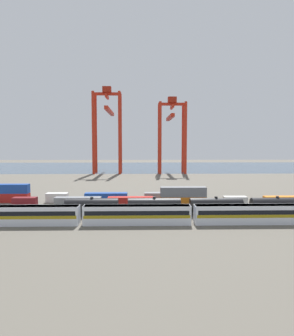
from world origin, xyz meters
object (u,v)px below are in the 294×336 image
Objects in this scene: shipping_container_1 at (78,202)px; shipping_container_11 at (155,197)px; gantry_crane_central at (172,127)px; shipping_container_3 at (183,202)px; passenger_train at (137,214)px; shipping_container_0 at (25,202)px; freight_tank_row at (185,207)px; gantry_crane_west at (108,121)px; shipping_container_5 at (235,201)px.

shipping_container_1 and shipping_container_11 have the same top height.
shipping_container_1 is 21.74m from shipping_container_11.
shipping_container_3 is at bearing -94.05° from gantry_crane_central.
passenger_train is 11.22× the size of shipping_container_0.
gantry_crane_central is at bearing 85.79° from freight_tank_row.
shipping_container_11 is at bearing -75.99° from gantry_crane_west.
shipping_container_5 and shipping_container_11 have the same top height.
passenger_train is at bearing -81.22° from gantry_crane_west.
gantry_crane_west is (-22.84, 91.56, 28.69)m from shipping_container_11.
shipping_container_0 is 0.50× the size of shipping_container_1.
shipping_container_3 is 106.93m from gantry_crane_west.
shipping_container_1 is 1.00× the size of shipping_container_3.
freight_tank_row reaches higher than shipping_container_1.
gantry_crane_central is (18.97, 115.41, 24.53)m from passenger_train.
shipping_container_11 is 98.63m from gantry_crane_west.
freight_tank_row is 4.54× the size of shipping_container_3.
passenger_train is 5.60× the size of shipping_container_3.
shipping_container_5 is 1.00× the size of shipping_container_11.
freight_tank_row is at bearing -14.58° from shipping_container_0.
shipping_container_3 is 101.07m from gantry_crane_central.
passenger_train reaches higher than shipping_container_1.
shipping_container_1 is at bearing -88.69° from gantry_crane_west.
shipping_container_0 is 0.14× the size of gantry_crane_central.
gantry_crane_central reaches higher than shipping_container_0.
shipping_container_0 is 1.00× the size of shipping_container_5.
shipping_container_3 is at bearing 84.28° from freight_tank_row.
gantry_crane_central reaches higher than freight_tank_row.
gantry_crane_west is at bearing 98.78° from passenger_train.
shipping_container_1 is at bearing 180.00° from shipping_container_3.
shipping_container_11 is at bearing 109.26° from freight_tank_row.
shipping_container_5 is 22.20m from shipping_container_11.
gantry_crane_west is at bearing 178.53° from gantry_crane_central.
gantry_crane_west is at bearing 106.95° from shipping_container_3.
shipping_container_1 and shipping_container_5 have the same top height.
shipping_container_1 is 0.25× the size of gantry_crane_west.
gantry_crane_west is (11.65, 98.54, 28.69)m from shipping_container_0.
passenger_train is 120.98m from gantry_crane_west.
shipping_container_0 and shipping_container_1 have the same top height.
freight_tank_row reaches higher than shipping_container_5.
passenger_train is 1.38× the size of gantry_crane_west.
freight_tank_row reaches higher than shipping_container_3.
shipping_container_11 is 95.15m from gantry_crane_central.
gantry_crane_west reaches higher than freight_tank_row.
gantry_crane_central is (36.94, -0.95, -3.32)m from gantry_crane_west.
gantry_crane_west is at bearing 114.02° from shipping_container_5.
shipping_container_5 is (25.95, 17.82, -0.84)m from passenger_train.
freight_tank_row is at bearing 33.39° from passenger_train.
shipping_container_1 is at bearing 0.00° from shipping_container_0.
shipping_container_3 and shipping_container_11 have the same top height.
shipping_container_1 is at bearing -109.57° from gantry_crane_central.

